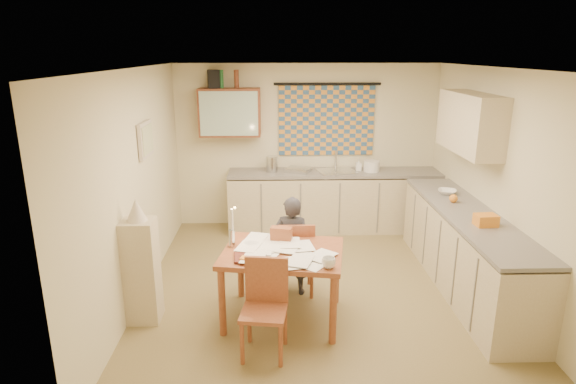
{
  "coord_description": "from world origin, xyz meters",
  "views": [
    {
      "loc": [
        -0.5,
        -5.09,
        2.67
      ],
      "look_at": [
        -0.34,
        0.2,
        1.12
      ],
      "focal_mm": 30.0,
      "sensor_mm": 36.0,
      "label": 1
    }
  ],
  "objects_px": {
    "dining_table": "(283,284)",
    "shelf_stand": "(142,271)",
    "counter_back": "(337,201)",
    "counter_right": "(464,250)",
    "stove": "(500,289)",
    "chair_far": "(296,270)",
    "person": "(292,246)"
  },
  "relations": [
    {
      "from": "dining_table",
      "to": "shelf_stand",
      "type": "distance_m",
      "value": 1.43
    },
    {
      "from": "counter_back",
      "to": "counter_right",
      "type": "height_order",
      "value": "same"
    },
    {
      "from": "counter_right",
      "to": "stove",
      "type": "distance_m",
      "value": 0.92
    },
    {
      "from": "counter_right",
      "to": "chair_far",
      "type": "height_order",
      "value": "counter_right"
    },
    {
      "from": "stove",
      "to": "chair_far",
      "type": "distance_m",
      "value": 2.13
    },
    {
      "from": "chair_far",
      "to": "counter_back",
      "type": "bearing_deg",
      "value": -109.98
    },
    {
      "from": "dining_table",
      "to": "counter_right",
      "type": "bearing_deg",
      "value": 26.38
    },
    {
      "from": "dining_table",
      "to": "shelf_stand",
      "type": "xyz_separation_m",
      "value": [
        -1.42,
        0.01,
        0.16
      ]
    },
    {
      "from": "person",
      "to": "shelf_stand",
      "type": "distance_m",
      "value": 1.63
    },
    {
      "from": "stove",
      "to": "dining_table",
      "type": "relative_size",
      "value": 0.66
    },
    {
      "from": "stove",
      "to": "dining_table",
      "type": "distance_m",
      "value": 2.14
    },
    {
      "from": "dining_table",
      "to": "chair_far",
      "type": "xyz_separation_m",
      "value": [
        0.16,
        0.55,
        -0.11
      ]
    },
    {
      "from": "shelf_stand",
      "to": "counter_back",
      "type": "bearing_deg",
      "value": 48.32
    },
    {
      "from": "dining_table",
      "to": "shelf_stand",
      "type": "height_order",
      "value": "shelf_stand"
    },
    {
      "from": "person",
      "to": "shelf_stand",
      "type": "xyz_separation_m",
      "value": [
        -1.53,
        -0.55,
        -0.03
      ]
    },
    {
      "from": "dining_table",
      "to": "person",
      "type": "bearing_deg",
      "value": 87.73
    },
    {
      "from": "counter_back",
      "to": "dining_table",
      "type": "distance_m",
      "value": 2.74
    },
    {
      "from": "counter_right",
      "to": "stove",
      "type": "bearing_deg",
      "value": -90.0
    },
    {
      "from": "counter_right",
      "to": "shelf_stand",
      "type": "bearing_deg",
      "value": -169.71
    },
    {
      "from": "stove",
      "to": "counter_right",
      "type": "bearing_deg",
      "value": 90.0
    },
    {
      "from": "counter_back",
      "to": "person",
      "type": "height_order",
      "value": "person"
    },
    {
      "from": "stove",
      "to": "shelf_stand",
      "type": "bearing_deg",
      "value": 175.54
    },
    {
      "from": "counter_right",
      "to": "dining_table",
      "type": "bearing_deg",
      "value": -162.94
    },
    {
      "from": "counter_back",
      "to": "chair_far",
      "type": "height_order",
      "value": "counter_back"
    },
    {
      "from": "stove",
      "to": "dining_table",
      "type": "height_order",
      "value": "stove"
    },
    {
      "from": "counter_back",
      "to": "counter_right",
      "type": "distance_m",
      "value": 2.3
    },
    {
      "from": "counter_back",
      "to": "dining_table",
      "type": "height_order",
      "value": "counter_back"
    },
    {
      "from": "counter_right",
      "to": "person",
      "type": "bearing_deg",
      "value": -177.22
    },
    {
      "from": "counter_back",
      "to": "chair_far",
      "type": "bearing_deg",
      "value": -109.48
    },
    {
      "from": "chair_far",
      "to": "person",
      "type": "xyz_separation_m",
      "value": [
        -0.04,
        0.01,
        0.3
      ]
    },
    {
      "from": "counter_back",
      "to": "stove",
      "type": "height_order",
      "value": "counter_back"
    },
    {
      "from": "dining_table",
      "to": "chair_far",
      "type": "relative_size",
      "value": 1.5
    }
  ]
}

